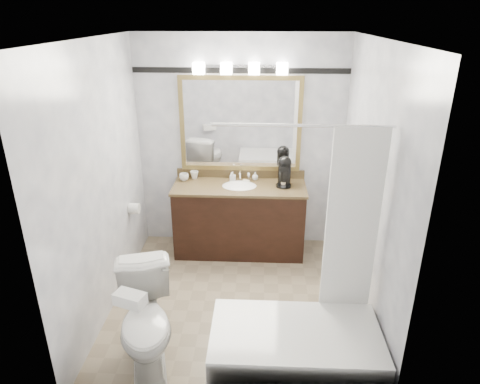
% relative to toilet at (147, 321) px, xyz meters
% --- Properties ---
extents(room, '(2.42, 2.62, 2.52)m').
position_rel_toilet_xyz_m(room, '(0.65, 0.81, 0.85)').
color(room, gray).
rests_on(room, ground).
extents(vanity, '(1.53, 0.58, 0.97)m').
position_rel_toilet_xyz_m(vanity, '(0.65, 1.83, 0.04)').
color(vanity, black).
rests_on(vanity, ground).
extents(mirror, '(1.40, 0.04, 1.10)m').
position_rel_toilet_xyz_m(mirror, '(0.65, 2.09, 1.10)').
color(mirror, '#9B8246').
rests_on(mirror, room).
extents(vanity_light_bar, '(1.02, 0.14, 0.12)m').
position_rel_toilet_xyz_m(vanity_light_bar, '(0.65, 2.04, 1.73)').
color(vanity_light_bar, silver).
rests_on(vanity_light_bar, room).
extents(accent_stripe, '(2.40, 0.01, 0.06)m').
position_rel_toilet_xyz_m(accent_stripe, '(0.65, 2.11, 1.70)').
color(accent_stripe, black).
rests_on(accent_stripe, room).
extents(bathtub, '(1.30, 0.75, 1.96)m').
position_rel_toilet_xyz_m(bathtub, '(1.21, -0.09, -0.12)').
color(bathtub, white).
rests_on(bathtub, ground).
extents(tp_roll, '(0.11, 0.12, 0.12)m').
position_rel_toilet_xyz_m(tp_roll, '(-0.49, 1.48, 0.30)').
color(tp_roll, white).
rests_on(tp_roll, room).
extents(toilet, '(0.65, 0.89, 0.81)m').
position_rel_toilet_xyz_m(toilet, '(0.00, 0.00, 0.00)').
color(toilet, white).
rests_on(toilet, ground).
extents(tissue_box, '(0.24, 0.18, 0.09)m').
position_rel_toilet_xyz_m(tissue_box, '(0.00, -0.31, 0.45)').
color(tissue_box, white).
rests_on(tissue_box, toilet).
extents(coffee_maker, '(0.18, 0.22, 0.34)m').
position_rel_toilet_xyz_m(coffee_maker, '(1.17, 1.88, 0.62)').
color(coffee_maker, black).
rests_on(coffee_maker, vanity).
extents(cup_left, '(0.14, 0.14, 0.09)m').
position_rel_toilet_xyz_m(cup_left, '(-0.01, 1.96, 0.49)').
color(cup_left, white).
rests_on(cup_left, vanity).
extents(cup_right, '(0.11, 0.11, 0.09)m').
position_rel_toilet_xyz_m(cup_right, '(0.11, 2.04, 0.49)').
color(cup_right, white).
rests_on(cup_right, vanity).
extents(soap_bottle_a, '(0.07, 0.07, 0.12)m').
position_rel_toilet_xyz_m(soap_bottle_a, '(0.57, 1.96, 0.51)').
color(soap_bottle_a, white).
rests_on(soap_bottle_a, vanity).
extents(soap_bottle_b, '(0.09, 0.09, 0.09)m').
position_rel_toilet_xyz_m(soap_bottle_b, '(0.83, 2.03, 0.49)').
color(soap_bottle_b, white).
rests_on(soap_bottle_b, vanity).
extents(soap_bar, '(0.09, 0.07, 0.02)m').
position_rel_toilet_xyz_m(soap_bar, '(0.73, 1.95, 0.46)').
color(soap_bar, beige).
rests_on(soap_bar, vanity).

